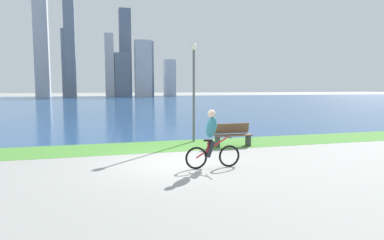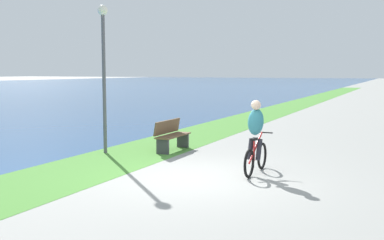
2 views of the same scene
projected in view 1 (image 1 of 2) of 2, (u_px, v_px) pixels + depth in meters
name	position (u px, v px, depth m)	size (l,w,h in m)	color
ground_plane	(172.00, 163.00, 10.18)	(300.00, 300.00, 0.00)	gray
grass_strip_bayside	(156.00, 146.00, 12.99)	(120.00, 2.53, 0.01)	#478433
bay_water_surface	(112.00, 102.00, 53.88)	(300.00, 82.86, 0.00)	navy
cyclist_lead	(212.00, 139.00, 9.43)	(1.64, 0.52, 1.68)	black
bench_near_path	(232.00, 135.00, 13.03)	(1.50, 0.47, 0.90)	brown
lamppost_tall	(194.00, 78.00, 13.97)	(0.28, 0.28, 4.15)	#595960
city_skyline_far_shore	(106.00, 59.00, 84.67)	(35.10, 10.45, 27.43)	#B7B7BC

